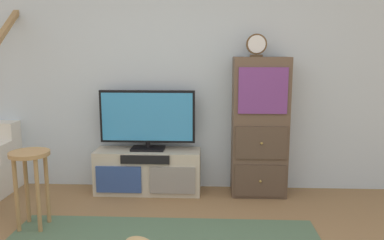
{
  "coord_description": "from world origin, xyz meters",
  "views": [
    {
      "loc": [
        0.37,
        -1.87,
        1.54
      ],
      "look_at": [
        0.2,
        1.93,
        0.86
      ],
      "focal_mm": 36.14,
      "sensor_mm": 36.0,
      "label": 1
    }
  ],
  "objects_px": {
    "media_console": "(148,171)",
    "side_cabinet": "(260,127)",
    "television": "(147,118)",
    "desk_clock": "(256,45)",
    "bar_stool_far": "(31,171)"
  },
  "relations": [
    {
      "from": "media_console",
      "to": "side_cabinet",
      "type": "distance_m",
      "value": 1.31
    },
    {
      "from": "television",
      "to": "desk_clock",
      "type": "height_order",
      "value": "desk_clock"
    },
    {
      "from": "television",
      "to": "side_cabinet",
      "type": "xyz_separation_m",
      "value": [
        1.21,
        -0.01,
        -0.09
      ]
    },
    {
      "from": "side_cabinet",
      "to": "desk_clock",
      "type": "relative_size",
      "value": 6.33
    },
    {
      "from": "media_console",
      "to": "television",
      "type": "relative_size",
      "value": 1.11
    },
    {
      "from": "desk_clock",
      "to": "bar_stool_far",
      "type": "height_order",
      "value": "desk_clock"
    },
    {
      "from": "media_console",
      "to": "desk_clock",
      "type": "relative_size",
      "value": 4.89
    },
    {
      "from": "side_cabinet",
      "to": "desk_clock",
      "type": "height_order",
      "value": "desk_clock"
    },
    {
      "from": "television",
      "to": "bar_stool_far",
      "type": "bearing_deg",
      "value": -132.5
    },
    {
      "from": "television",
      "to": "side_cabinet",
      "type": "height_order",
      "value": "side_cabinet"
    },
    {
      "from": "media_console",
      "to": "bar_stool_far",
      "type": "xyz_separation_m",
      "value": [
        -0.87,
        -0.92,
        0.28
      ]
    },
    {
      "from": "media_console",
      "to": "side_cabinet",
      "type": "height_order",
      "value": "side_cabinet"
    },
    {
      "from": "media_console",
      "to": "television",
      "type": "height_order",
      "value": "television"
    },
    {
      "from": "side_cabinet",
      "to": "bar_stool_far",
      "type": "height_order",
      "value": "side_cabinet"
    },
    {
      "from": "media_console",
      "to": "bar_stool_far",
      "type": "relative_size",
      "value": 1.65
    }
  ]
}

